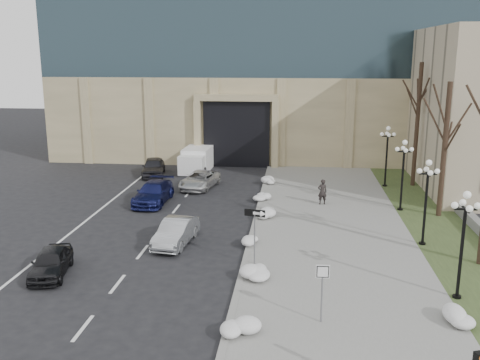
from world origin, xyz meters
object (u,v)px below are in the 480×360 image
Objects in this scene: car_e at (154,167)px; one_way_sign at (258,220)px; pedestrian at (322,192)px; lamppost_d at (387,148)px; car_a at (51,262)px; car_b at (176,232)px; keep_sign at (322,281)px; lamppost_a at (464,231)px; lamppost_c at (403,166)px; lamppost_b at (427,191)px; car_c at (153,193)px; box_truck at (198,159)px; car_d at (200,180)px.

car_e is 1.55× the size of one_way_sign.
lamppost_d is (5.07, 5.72, 2.08)m from pedestrian.
car_a is 6.79m from car_b.
keep_sign is (2.83, -5.47, -0.58)m from one_way_sign.
keep_sign reaches higher than pedestrian.
one_way_sign is (10.25, -18.83, 1.62)m from car_e.
car_a is 0.79× the size of lamppost_a.
lamppost_c is at bearing 157.78° from pedestrian.
car_e is 0.94× the size of lamppost_c.
pedestrian is 0.37× the size of lamppost_c.
car_a is 0.79× the size of lamppost_b.
car_e is at bearing 131.24° from lamppost_a.
lamppost_b is at bearing -20.86° from car_c.
lamppost_b reaches higher than car_b.
car_b is 1.72× the size of keep_sign.
lamppost_b is (5.07, -7.28, 2.08)m from pedestrian.
lamppost_d is (15.57, -4.90, 2.10)m from box_truck.
pedestrian is (11.60, 0.51, 0.26)m from car_c.
pedestrian reaches higher than car_a.
one_way_sign is (8.03, -10.55, 1.65)m from car_c.
car_c is 19.39m from keep_sign.
car_d is (-0.94, 12.40, -0.05)m from car_b.
car_b is 19.17m from box_truck.
box_truck is 16.46m from lamppost_d.
lamppost_c reaches higher than one_way_sign.
box_truck reaches higher than pedestrian.
car_b is 11.11m from keep_sign.
keep_sign is at bearing -67.89° from box_truck.
car_b is 0.89× the size of lamppost_a.
car_c is (-3.37, 7.89, 0.03)m from car_b.
lamppost_a reaches higher than car_b.
car_d is (2.43, 4.51, -0.08)m from car_c.
box_truck is 29.02m from lamppost_a.
car_c reaches higher than car_d.
one_way_sign is 0.61× the size of lamppost_c.
lamppost_c is (16.67, -0.26, 2.35)m from car_c.
pedestrian is 7.92m from lamppost_d.
lamppost_b is at bearing 6.30° from car_a.
car_b is at bearing -150.16° from lamppost_c.
car_c is 1.05× the size of lamppost_d.
keep_sign is at bearing -57.26° from car_d.
lamppost_a is at bearing -5.27° from one_way_sign.
box_truck is 1.35× the size of lamppost_a.
box_truck is 1.35× the size of lamppost_c.
pedestrian is 0.37× the size of lamppost_d.
car_a is at bearing -92.64° from car_d.
car_c is 2.88× the size of pedestrian.
car_d is 16.16m from one_way_sign.
lamppost_d is (16.67, 6.24, 2.35)m from car_c.
box_truck is at bearing 111.77° from car_d.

